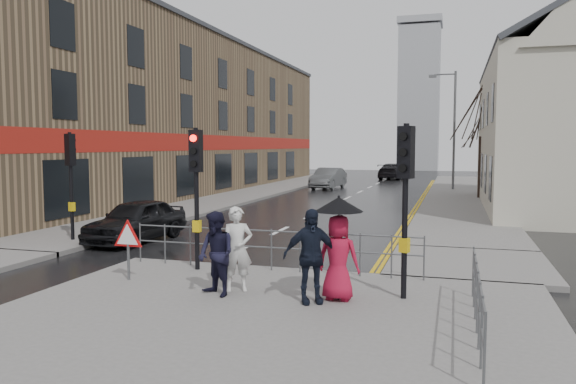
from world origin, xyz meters
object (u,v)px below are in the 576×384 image
Objects in this scene: car_parked at (136,220)px; car_mid at (328,178)px; pedestrian_with_umbrella at (338,243)px; pedestrian_d at (310,256)px; pedestrian_a at (237,249)px; pedestrian_b at (216,254)px.

car_mid reaches higher than car_parked.
car_parked is 23.84m from car_mid.
pedestrian_with_umbrella is 0.49× the size of car_parked.
pedestrian_d reaches higher than car_mid.
pedestrian_d is (1.66, -0.44, 0.03)m from pedestrian_a.
pedestrian_b reaches higher than car_mid.
pedestrian_d is at bearing -33.53° from car_parked.
pedestrian_d reaches higher than car_parked.
car_mid is (-6.70, 29.30, -0.49)m from pedestrian_with_umbrella.
car_mid is (1.11, 23.82, 0.06)m from car_parked.
pedestrian_b is 1.91m from pedestrian_d.
pedestrian_d is 9.38m from car_parked.
pedestrian_with_umbrella is 0.44× the size of car_mid.
pedestrian_with_umbrella reaches higher than pedestrian_b.
pedestrian_a is at bearing 177.40° from pedestrian_with_umbrella.
pedestrian_a is at bearing -38.56° from car_parked.
pedestrian_d is at bearing -40.87° from pedestrian_a.
pedestrian_d is (1.91, 0.04, 0.06)m from pedestrian_b.
car_parked is (-5.68, 5.38, -0.32)m from pedestrian_a.
pedestrian_b is at bearing 152.72° from pedestrian_d.
car_mid is at bearing 92.21° from car_parked.
pedestrian_with_umbrella is (2.38, 0.39, 0.26)m from pedestrian_b.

